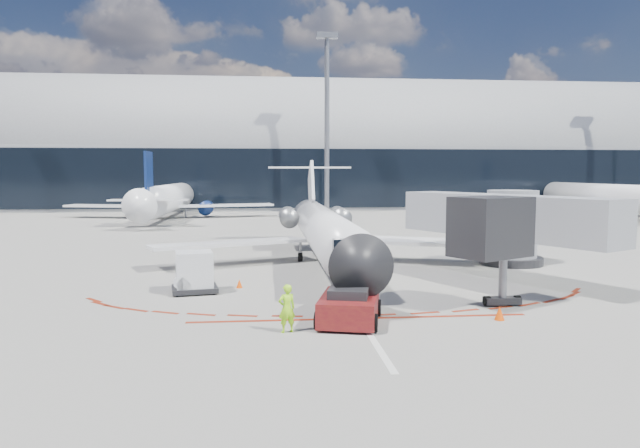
{
  "coord_description": "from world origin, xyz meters",
  "views": [
    {
      "loc": [
        -3.76,
        -34.08,
        5.97
      ],
      "look_at": [
        -0.66,
        -1.34,
        2.96
      ],
      "focal_mm": 32.0,
      "sensor_mm": 36.0,
      "label": 1
    }
  ],
  "objects": [
    {
      "name": "ramp_worker",
      "position": [
        -3.03,
        -13.24,
        0.91
      ],
      "size": [
        0.77,
        0.63,
        1.82
      ],
      "primitive_type": "imported",
      "rotation": [
        0.0,
        0.0,
        3.47
      ],
      "color": "#A5FF1A",
      "rests_on": "ground"
    },
    {
      "name": "bg_airliner_1",
      "position": [
        41.77,
        38.43,
        5.13
      ],
      "size": [
        31.74,
        33.6,
        10.27
      ],
      "primitive_type": null,
      "color": "white",
      "rests_on": "ground"
    },
    {
      "name": "safety_cone_left",
      "position": [
        -5.18,
        -4.8,
        0.22
      ],
      "size": [
        0.32,
        0.32,
        0.45
      ],
      "primitive_type": "cone",
      "color": "#E64704",
      "rests_on": "ground"
    },
    {
      "name": "jet_bridge",
      "position": [
        9.79,
        -3.01,
        3.01
      ],
      "size": [
        10.03,
        15.2,
        4.9
      ],
      "color": "#94969C",
      "rests_on": "ground"
    },
    {
      "name": "apron_stop_bar",
      "position": [
        0.0,
        -11.5,
        0.01
      ],
      "size": [
        14.0,
        0.25,
        0.01
      ],
      "primitive_type": "cube",
      "color": "maroon",
      "rests_on": "ground"
    },
    {
      "name": "apron_centerline",
      "position": [
        0.0,
        2.0,
        0.01
      ],
      "size": [
        0.25,
        40.0,
        0.01
      ],
      "primitive_type": "cube",
      "color": "silver",
      "rests_on": "ground"
    },
    {
      "name": "terminal_building",
      "position": [
        0.0,
        64.97,
        8.52
      ],
      "size": [
        150.0,
        24.15,
        24.0
      ],
      "color": "#95979A",
      "rests_on": "ground"
    },
    {
      "name": "regional_jet",
      "position": [
        -0.07,
        2.27,
        2.31
      ],
      "size": [
        22.4,
        27.62,
        6.92
      ],
      "color": "white",
      "rests_on": "ground"
    },
    {
      "name": "bg_airliner_0",
      "position": [
        -16.35,
        42.43,
        5.11
      ],
      "size": [
        31.58,
        33.44,
        10.22
      ],
      "primitive_type": null,
      "color": "white",
      "rests_on": "ground"
    },
    {
      "name": "ground",
      "position": [
        0.0,
        0.0,
        0.0
      ],
      "size": [
        260.0,
        260.0,
        0.0
      ],
      "primitive_type": "plane",
      "color": "slate",
      "rests_on": "ground"
    },
    {
      "name": "pushback_tug",
      "position": [
        -0.52,
        -12.09,
        0.64
      ],
      "size": [
        3.06,
        5.67,
        1.44
      ],
      "rotation": [
        0.0,
        0.0,
        -0.25
      ],
      "color": "#510B12",
      "rests_on": "ground"
    },
    {
      "name": "uld_container",
      "position": [
        -7.33,
        -5.76,
        1.02
      ],
      "size": [
        2.48,
        2.22,
        2.05
      ],
      "rotation": [
        0.0,
        0.0,
        0.18
      ],
      "color": "black",
      "rests_on": "ground"
    },
    {
      "name": "light_mast_centre",
      "position": [
        5.0,
        48.0,
        12.5
      ],
      "size": [
        0.7,
        0.7,
        25.0
      ],
      "primitive_type": "cylinder",
      "color": "slate",
      "rests_on": "ground"
    },
    {
      "name": "safety_cone_right",
      "position": [
        5.6,
        -12.26,
        0.28
      ],
      "size": [
        0.41,
        0.41,
        0.56
      ],
      "primitive_type": "cone",
      "color": "#E64704",
      "rests_on": "ground"
    }
  ]
}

